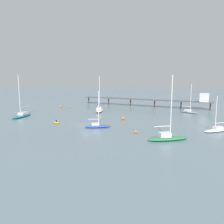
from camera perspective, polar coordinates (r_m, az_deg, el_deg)
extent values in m
plane|color=slate|center=(60.04, -6.74, -3.41)|extent=(400.00, 400.00, 0.00)
cube|color=#4C4C51|center=(98.25, 7.66, 3.16)|extent=(56.15, 5.29, 0.30)
cylinder|color=#38332D|center=(109.76, -5.92, 2.94)|extent=(0.50, 0.50, 2.89)
cylinder|color=#38332D|center=(104.53, -0.85, 2.70)|extent=(0.50, 0.50, 2.89)
cylinder|color=#38332D|center=(100.21, 4.69, 2.40)|extent=(0.50, 0.50, 2.89)
cylinder|color=#38332D|center=(96.90, 10.68, 2.05)|extent=(0.50, 0.50, 2.89)
cylinder|color=#38332D|center=(94.71, 17.01, 1.66)|extent=(0.50, 0.50, 2.89)
cylinder|color=#38332D|center=(93.73, 23.55, 1.24)|extent=(0.50, 0.50, 2.89)
cube|color=silver|center=(93.49, 22.29, 3.38)|extent=(3.36, 3.36, 3.26)
ellipsoid|color=beige|center=(83.78, -3.16, 0.46)|extent=(6.40, 9.77, 0.92)
cube|color=silver|center=(82.90, -3.22, 0.95)|extent=(3.14, 4.04, 0.75)
cylinder|color=silver|center=(83.56, -3.17, 4.89)|extent=(0.24, 0.24, 11.98)
cylinder|color=silver|center=(82.13, -3.26, 2.13)|extent=(1.71, 3.32, 0.19)
ellipsoid|color=#1E727A|center=(77.74, -21.86, -0.93)|extent=(4.91, 9.68, 0.66)
cube|color=silver|center=(78.23, -21.58, -0.33)|extent=(2.52, 3.30, 0.75)
cylinder|color=silver|center=(76.58, -22.34, 3.92)|extent=(0.23, 0.23, 12.64)
cylinder|color=silver|center=(78.86, -21.22, 1.15)|extent=(1.36, 4.50, 0.19)
ellipsoid|color=gray|center=(84.85, 18.89, -0.04)|extent=(7.29, 4.74, 0.51)
cube|color=silver|center=(85.07, 18.59, 0.39)|extent=(2.40, 2.11, 0.66)
cylinder|color=silver|center=(84.06, 19.27, 3.40)|extent=(0.21, 0.21, 9.79)
cylinder|color=silver|center=(85.32, 18.19, 1.41)|extent=(3.21, 1.56, 0.16)
ellipsoid|color=white|center=(58.09, 24.75, -4.25)|extent=(5.88, 6.27, 0.68)
cube|color=silver|center=(58.35, 25.17, -3.59)|extent=(2.38, 2.46, 0.59)
cylinder|color=silver|center=(57.10, 24.78, -0.18)|extent=(0.20, 0.20, 7.73)
cylinder|color=silver|center=(58.63, 25.71, -2.48)|extent=(2.23, 2.46, 0.16)
ellipsoid|color=#287F4C|center=(47.24, 13.95, -6.54)|extent=(8.08, 7.20, 0.75)
cube|color=silver|center=(46.72, 13.21, -5.59)|extent=(2.67, 2.57, 0.97)
cylinder|color=silver|center=(46.16, 14.74, 1.38)|extent=(0.22, 0.22, 12.36)
cylinder|color=silver|center=(46.07, 12.60, -3.55)|extent=(2.81, 2.37, 0.18)
ellipsoid|color=#2D4CB7|center=(57.22, -3.68, -3.64)|extent=(6.36, 5.27, 0.66)
cube|color=silver|center=(57.06, -4.22, -3.08)|extent=(2.26, 2.10, 0.53)
cylinder|color=silver|center=(56.42, -3.40, 0.97)|extent=(0.20, 0.20, 8.63)
cylinder|color=silver|center=(56.77, -4.73, -1.82)|extent=(2.29, 1.71, 0.16)
ellipsoid|color=yellow|center=(64.45, -13.86, -2.60)|extent=(2.73, 1.83, 0.35)
cylinder|color=#26262D|center=(64.36, -13.87, -2.21)|extent=(0.45, 0.45, 0.55)
sphere|color=tan|center=(64.29, -13.88, -1.86)|extent=(0.24, 0.24, 0.24)
sphere|color=orange|center=(51.77, 5.99, -5.03)|extent=(0.63, 0.63, 0.63)
sphere|color=orange|center=(96.11, -10.17, 1.34)|extent=(0.66, 0.66, 0.66)
sphere|color=orange|center=(97.28, -12.81, 1.41)|extent=(0.86, 0.86, 0.86)
sphere|color=orange|center=(67.72, 2.82, -1.58)|extent=(0.87, 0.87, 0.87)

